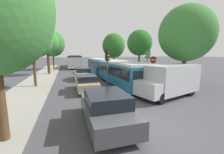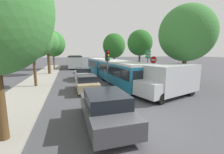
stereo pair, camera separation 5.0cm
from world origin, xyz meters
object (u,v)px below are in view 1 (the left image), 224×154
(queued_car_graphite, at_px, (106,108))
(white_van, at_px, (170,80))
(queued_car_white, at_px, (83,73))
(queued_car_tan, at_px, (87,83))
(traffic_light, at_px, (108,61))
(tree_left_mid, at_px, (32,39))
(tree_left_far, at_px, (47,42))
(tree_right_near, at_px, (186,34))
(no_entry_sign, at_px, (153,66))
(articulated_bus, at_px, (110,68))
(tree_left_distant, at_px, (52,44))
(direction_sign_post, at_px, (148,58))
(tree_right_mid, at_px, (140,43))
(city_bus_rear, at_px, (75,61))
(tree_right_far, at_px, (114,46))

(queued_car_graphite, xyz_separation_m, white_van, (5.54, 2.92, 0.48))
(queued_car_white, bearing_deg, queued_car_tan, 177.13)
(traffic_light, bearing_deg, tree_left_mid, -129.67)
(traffic_light, xyz_separation_m, tree_left_far, (-5.90, 10.95, 2.12))
(queued_car_tan, distance_m, tree_right_near, 9.94)
(traffic_light, distance_m, tree_left_mid, 6.94)
(no_entry_sign, bearing_deg, queued_car_white, -126.67)
(queued_car_graphite, bearing_deg, tree_left_far, 13.28)
(articulated_bus, distance_m, traffic_light, 5.16)
(tree_left_distant, bearing_deg, traffic_light, -72.23)
(white_van, relative_size, tree_left_distant, 0.74)
(direction_sign_post, bearing_deg, tree_left_far, -25.05)
(queued_car_white, relative_size, tree_right_mid, 0.63)
(queued_car_graphite, xyz_separation_m, tree_right_mid, (8.65, 14.05, 3.82))
(city_bus_rear, distance_m, tree_right_far, 9.07)
(tree_right_mid, bearing_deg, queued_car_graphite, -121.63)
(queued_car_white, bearing_deg, tree_left_mid, 123.57)
(tree_right_far, bearing_deg, articulated_bus, -109.04)
(queued_car_white, bearing_deg, queued_car_graphite, 178.97)
(queued_car_graphite, height_order, direction_sign_post, direction_sign_post)
(queued_car_white, distance_m, no_entry_sign, 8.19)
(queued_car_white, height_order, white_van, white_van)
(no_entry_sign, relative_size, tree_right_mid, 0.44)
(queued_car_white, distance_m, tree_right_mid, 9.58)
(no_entry_sign, bearing_deg, city_bus_rear, -162.09)
(white_van, bearing_deg, queued_car_graphite, 11.10)
(tree_right_near, bearing_deg, queued_car_graphite, -149.08)
(direction_sign_post, height_order, tree_left_mid, tree_left_mid)
(traffic_light, height_order, tree_right_far, tree_right_far)
(white_van, height_order, tree_right_mid, tree_right_mid)
(queued_car_graphite, distance_m, tree_left_far, 18.14)
(white_van, relative_size, tree_left_mid, 0.88)
(no_entry_sign, height_order, tree_left_distant, tree_left_distant)
(white_van, relative_size, no_entry_sign, 1.90)
(white_van, bearing_deg, queued_car_tan, -47.05)
(traffic_light, relative_size, no_entry_sign, 1.21)
(city_bus_rear, height_order, tree_right_near, tree_right_near)
(no_entry_sign, relative_size, direction_sign_post, 0.78)
(no_entry_sign, height_order, tree_left_far, tree_left_far)
(queued_car_graphite, height_order, tree_left_mid, tree_left_mid)
(direction_sign_post, relative_size, tree_right_near, 0.49)
(city_bus_rear, distance_m, tree_left_far, 11.64)
(direction_sign_post, xyz_separation_m, tree_right_near, (1.01, -4.93, 2.32))
(city_bus_rear, relative_size, queued_car_graphite, 2.75)
(direction_sign_post, relative_size, tree_left_far, 0.56)
(no_entry_sign, height_order, tree_right_mid, tree_right_mid)
(direction_sign_post, distance_m, tree_right_mid, 4.39)
(tree_left_far, bearing_deg, tree_right_mid, -13.95)
(tree_left_far, bearing_deg, queued_car_graphite, -76.44)
(queued_car_graphite, xyz_separation_m, tree_right_far, (8.11, 24.93, 3.74))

